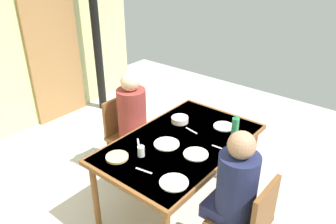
# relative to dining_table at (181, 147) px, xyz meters

# --- Properties ---
(ground_plane) EXTENTS (6.92, 6.92, 0.00)m
(ground_plane) POSITION_rel_dining_table_xyz_m (-0.28, -0.04, -0.68)
(ground_plane) COLOR #BCB9B3
(door_wooden) EXTENTS (0.80, 0.05, 2.00)m
(door_wooden) POSITION_rel_dining_table_xyz_m (0.43, 2.54, 0.32)
(door_wooden) COLOR #9B6E40
(door_wooden) RESTS_ON ground_plane
(stove_pipe_column) EXTENTS (0.12, 0.12, 2.63)m
(stove_pipe_column) POSITION_rel_dining_table_xyz_m (0.98, 2.27, 0.64)
(stove_pipe_column) COLOR black
(stove_pipe_column) RESTS_ON ground_plane
(dining_table) EXTENTS (1.54, 0.95, 0.74)m
(dining_table) POSITION_rel_dining_table_xyz_m (0.00, 0.00, 0.00)
(dining_table) COLOR brown
(dining_table) RESTS_ON ground_plane
(chair_near_diner) EXTENTS (0.40, 0.40, 0.87)m
(chair_near_diner) POSITION_rel_dining_table_xyz_m (-0.25, -0.83, -0.18)
(chair_near_diner) COLOR brown
(chair_near_diner) RESTS_ON ground_plane
(chair_far_diner) EXTENTS (0.40, 0.40, 0.87)m
(chair_far_diner) POSITION_rel_dining_table_xyz_m (0.09, 0.83, -0.18)
(chair_far_diner) COLOR brown
(chair_far_diner) RESTS_ON ground_plane
(person_near_diner) EXTENTS (0.30, 0.37, 0.77)m
(person_near_diner) POSITION_rel_dining_table_xyz_m (-0.25, -0.69, 0.10)
(person_near_diner) COLOR #20254D
(person_near_diner) RESTS_ON ground_plane
(person_far_diner) EXTENTS (0.30, 0.37, 0.77)m
(person_far_diner) POSITION_rel_dining_table_xyz_m (0.09, 0.69, 0.10)
(person_far_diner) COLOR maroon
(person_far_diner) RESTS_ON ground_plane
(water_bottle_green_near) EXTENTS (0.06, 0.06, 0.28)m
(water_bottle_green_near) POSITION_rel_dining_table_xyz_m (0.29, -0.38, 0.20)
(water_bottle_green_near) COLOR #29804F
(water_bottle_green_near) RESTS_ON dining_table
(serving_bowl_center) EXTENTS (0.17, 0.17, 0.05)m
(serving_bowl_center) POSITION_rel_dining_table_xyz_m (0.28, 0.23, 0.09)
(serving_bowl_center) COLOR #F2D8CC
(serving_bowl_center) RESTS_ON dining_table
(dinner_plate_near_left) EXTENTS (0.23, 0.23, 0.01)m
(dinner_plate_near_left) POSITION_rel_dining_table_xyz_m (-0.12, 0.07, 0.07)
(dinner_plate_near_left) COLOR white
(dinner_plate_near_left) RESTS_ON dining_table
(dinner_plate_near_right) EXTENTS (0.21, 0.21, 0.01)m
(dinner_plate_near_right) POSITION_rel_dining_table_xyz_m (-0.09, -0.23, 0.07)
(dinner_plate_near_right) COLOR white
(dinner_plate_near_right) RESTS_ON dining_table
(dinner_plate_far_center) EXTENTS (0.22, 0.22, 0.01)m
(dinner_plate_far_center) POSITION_rel_dining_table_xyz_m (-0.50, -0.31, 0.07)
(dinner_plate_far_center) COLOR white
(dinner_plate_far_center) RESTS_ON dining_table
(dinner_plate_far_side) EXTENTS (0.20, 0.20, 0.01)m
(dinner_plate_far_side) POSITION_rel_dining_table_xyz_m (0.47, -0.17, 0.07)
(dinner_plate_far_side) COLOR white
(dinner_plate_far_side) RESTS_ON dining_table
(drinking_glass_by_near_diner) EXTENTS (0.06, 0.06, 0.09)m
(drinking_glass_by_near_diner) POSITION_rel_dining_table_xyz_m (-0.39, 0.12, 0.11)
(drinking_glass_by_near_diner) COLOR silver
(drinking_glass_by_near_diner) RESTS_ON dining_table
(bread_plate_sliced) EXTENTS (0.19, 0.19, 0.02)m
(bread_plate_sliced) POSITION_rel_dining_table_xyz_m (-0.54, 0.26, 0.08)
(bread_plate_sliced) COLOR #DBB77A
(bread_plate_sliced) RESTS_ON dining_table
(cutlery_knife_near) EXTENTS (0.02, 0.15, 0.00)m
(cutlery_knife_near) POSITION_rel_dining_table_xyz_m (0.13, -0.33, 0.07)
(cutlery_knife_near) COLOR silver
(cutlery_knife_near) RESTS_ON dining_table
(cutlery_fork_near) EXTENTS (0.11, 0.12, 0.00)m
(cutlery_fork_near) POSITION_rel_dining_table_xyz_m (-0.27, 0.28, 0.07)
(cutlery_fork_near) COLOR silver
(cutlery_fork_near) RESTS_ON dining_table
(cutlery_knife_far) EXTENTS (0.04, 0.15, 0.00)m
(cutlery_knife_far) POSITION_rel_dining_table_xyz_m (0.21, 0.04, 0.07)
(cutlery_knife_far) COLOR silver
(cutlery_knife_far) RESTS_ON dining_table
(cutlery_fork_far) EXTENTS (0.04, 0.15, 0.00)m
(cutlery_fork_far) POSITION_rel_dining_table_xyz_m (-0.53, -0.03, 0.07)
(cutlery_fork_far) COLOR silver
(cutlery_fork_far) RESTS_ON dining_table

